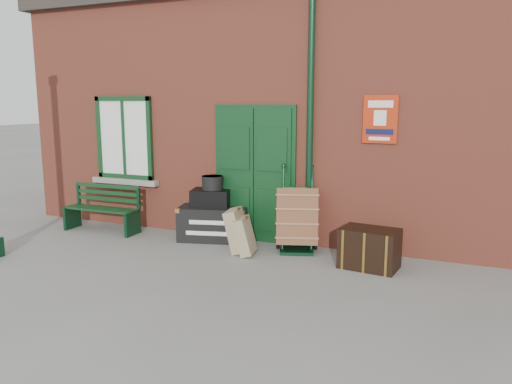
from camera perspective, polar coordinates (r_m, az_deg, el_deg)
The scene contains 10 objects.
ground at distance 7.07m, azimuth -2.66°, elevation -8.75°, with size 80.00×80.00×0.00m, color gray.
station_building at distance 9.94m, azimuth 6.14°, elevation 9.41°, with size 10.30×4.30×4.36m.
bench at distance 9.39m, azimuth -17.05°, elevation -1.67°, with size 1.40×0.46×0.86m.
houdini_trunk at distance 8.47m, azimuth -4.82°, elevation -3.53°, with size 1.14×0.63×0.57m, color black.
strongbox at distance 8.40m, azimuth -5.16°, elevation -0.66°, with size 0.63×0.46×0.29m, color black.
hatbox at distance 8.35m, azimuth -5.01°, elevation 1.06°, with size 0.34×0.34×0.23m, color black.
suitcase_back at distance 7.76m, azimuth -2.19°, elevation -4.38°, with size 0.19×0.47×0.66m, color #9D8967.
suitcase_front at distance 7.61m, azimuth -1.28°, elevation -5.04°, with size 0.17×0.42×0.56m, color #9D8967.
porter_trolley at distance 7.83m, azimuth 4.72°, elevation -3.02°, with size 0.82×0.85×1.31m.
dark_trunk at distance 7.19m, azimuth 12.85°, elevation -6.30°, with size 0.78×0.51×0.56m, color black.
Camera 1 is at (2.93, -6.01, 2.30)m, focal length 35.00 mm.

